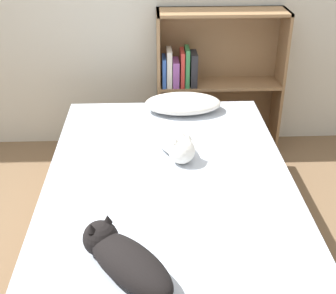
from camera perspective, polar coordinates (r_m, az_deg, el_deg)
name	(u,v)px	position (r m, az deg, el deg)	size (l,w,h in m)	color
ground_plane	(169,254)	(2.61, 0.13, -12.96)	(8.00, 8.00, 0.00)	brown
bed	(169,219)	(2.46, 0.14, -8.78)	(1.26, 1.94, 0.49)	#99754C
pillow	(183,103)	(3.00, 1.82, 5.33)	(0.49, 0.29, 0.11)	white
cat_light	(172,140)	(2.51, 0.46, 0.87)	(0.28, 0.51, 0.16)	white
cat_dark	(126,261)	(1.77, -5.14, -13.63)	(0.48, 0.53, 0.16)	black
bookshelf	(213,79)	(3.43, 5.46, 8.24)	(0.89, 0.26, 1.03)	#8E6B47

